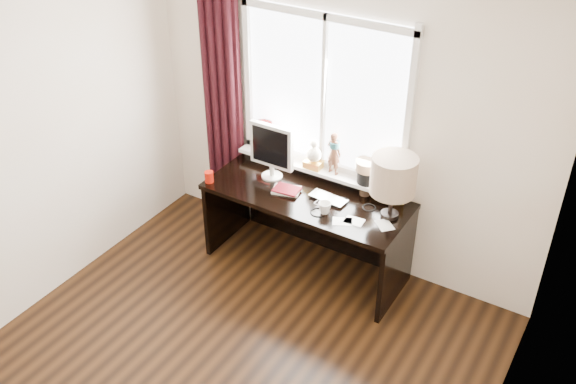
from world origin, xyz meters
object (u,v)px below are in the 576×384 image
Objects in this scene: laptop at (329,199)px; mug at (325,207)px; desk at (312,213)px; red_cup at (209,177)px; monitor at (271,148)px; table_lamp at (394,176)px.

laptop is 3.06× the size of mug.
red_cup is at bearing -155.99° from desk.
monitor reaches higher than red_cup.
mug is at bearing -45.51° from desk.
laptop is 0.19m from mug.
desk is 0.93m from table_lamp.
red_cup is at bearing -167.63° from table_lamp.
monitor is at bearing -178.04° from desk.
laptop is 0.18× the size of desk.
laptop is at bearing 15.81° from red_cup.
desk is at bearing 134.49° from mug.
mug reaches higher than desk.
desk is (-0.25, 0.25, -0.29)m from mug.
monitor is (-0.39, -0.01, 0.52)m from desk.
desk is (-0.19, 0.08, -0.26)m from laptop.
table_lamp is at bearing 26.69° from mug.
monitor is 0.94× the size of table_lamp.
red_cup reaches higher than desk.
laptop is 0.64× the size of monitor.
monitor reaches higher than laptop.
monitor is (-0.58, 0.06, 0.27)m from laptop.
mug is 0.59m from table_lamp.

